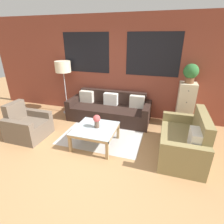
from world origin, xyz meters
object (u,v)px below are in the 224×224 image
drawer_cabinet (185,105)px  couch_dark (109,110)px  potted_plant (191,72)px  coffee_table (95,130)px  floor_lamp (63,68)px  flower_vase (97,120)px  armchair_corner (28,126)px  settee_vintage (184,141)px

drawer_cabinet → couch_dark: bearing=-174.2°
drawer_cabinet → potted_plant: (-0.00, 0.00, 0.85)m
couch_dark → potted_plant: bearing=5.9°
coffee_table → floor_lamp: 2.36m
flower_vase → armchair_corner: bearing=-174.1°
coffee_table → potted_plant: 2.68m
potted_plant → armchair_corner: bearing=-154.4°
couch_dark → drawer_cabinet: drawer_cabinet is taller
flower_vase → couch_dark: bearing=96.6°
settee_vintage → coffee_table: bearing=-174.0°
floor_lamp → potted_plant: size_ratio=3.40×
floor_lamp → drawer_cabinet: 3.54m
coffee_table → settee_vintage: bearing=6.0°
settee_vintage → drawer_cabinet: size_ratio=1.24×
couch_dark → floor_lamp: (-1.44, 0.09, 1.10)m
settee_vintage → armchair_corner: bearing=-174.5°
couch_dark → armchair_corner: size_ratio=2.74×
armchair_corner → flower_vase: armchair_corner is taller
settee_vintage → coffee_table: settee_vintage is taller
settee_vintage → flower_vase: bearing=-174.8°
coffee_table → drawer_cabinet: 2.46m
armchair_corner → potted_plant: (3.57, 1.71, 1.16)m
settee_vintage → drawer_cabinet: bearing=87.1°
drawer_cabinet → potted_plant: size_ratio=2.51×
settee_vintage → armchair_corner: 3.51m
armchair_corner → floor_lamp: size_ratio=0.53×
coffee_table → flower_vase: size_ratio=3.04×
potted_plant → drawer_cabinet: bearing=-90.0°
armchair_corner → drawer_cabinet: drawer_cabinet is taller
floor_lamp → coffee_table: bearing=-42.8°
couch_dark → settee_vintage: settee_vintage is taller
floor_lamp → flower_vase: size_ratio=5.48×
potted_plant → flower_vase: 2.55m
floor_lamp → settee_vintage: bearing=-20.3°
settee_vintage → flower_vase: size_ratio=5.01×
armchair_corner → coffee_table: bearing=5.0°
couch_dark → drawer_cabinet: 2.05m
settee_vintage → drawer_cabinet: 1.40m
settee_vintage → drawer_cabinet: drawer_cabinet is taller
drawer_cabinet → coffee_table: bearing=-140.4°
potted_plant → couch_dark: bearing=-174.1°
armchair_corner → floor_lamp: (0.12, 1.59, 1.11)m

